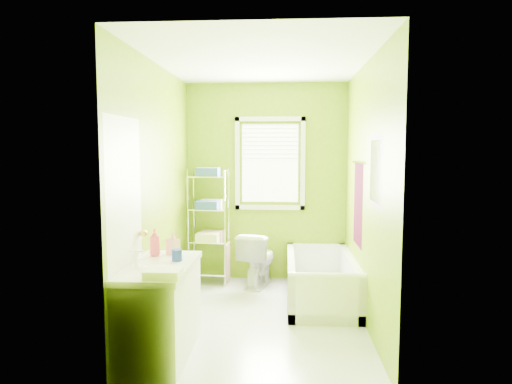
# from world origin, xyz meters

# --- Properties ---
(ground) EXTENTS (2.90, 2.90, 0.00)m
(ground) POSITION_xyz_m (0.00, 0.00, 0.00)
(ground) COLOR silver
(ground) RESTS_ON ground
(room_envelope) EXTENTS (2.14, 2.94, 2.62)m
(room_envelope) POSITION_xyz_m (0.00, 0.00, 1.55)
(room_envelope) COLOR #688B06
(room_envelope) RESTS_ON ground
(window) EXTENTS (0.92, 0.05, 1.22)m
(window) POSITION_xyz_m (0.05, 1.42, 1.61)
(window) COLOR white
(window) RESTS_ON ground
(door) EXTENTS (0.09, 0.80, 2.00)m
(door) POSITION_xyz_m (-1.04, -1.00, 1.00)
(door) COLOR white
(door) RESTS_ON ground
(right_wall_decor) EXTENTS (0.04, 1.48, 1.17)m
(right_wall_decor) POSITION_xyz_m (1.04, -0.02, 1.32)
(right_wall_decor) COLOR #40071A
(right_wall_decor) RESTS_ON ground
(bathtub) EXTENTS (0.77, 1.64, 0.53)m
(bathtub) POSITION_xyz_m (0.67, 0.60, 0.17)
(bathtub) COLOR white
(bathtub) RESTS_ON ground
(toilet) EXTENTS (0.54, 0.75, 0.70)m
(toilet) POSITION_xyz_m (-0.09, 1.13, 0.35)
(toilet) COLOR white
(toilet) RESTS_ON ground
(vanity) EXTENTS (0.54, 1.04, 1.03)m
(vanity) POSITION_xyz_m (-0.80, -0.90, 0.42)
(vanity) COLOR white
(vanity) RESTS_ON ground
(wire_shelf_unit) EXTENTS (0.52, 0.41, 1.50)m
(wire_shelf_unit) POSITION_xyz_m (-0.71, 1.20, 0.91)
(wire_shelf_unit) COLOR silver
(wire_shelf_unit) RESTS_ON ground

